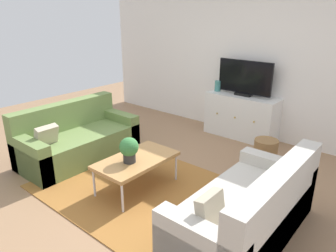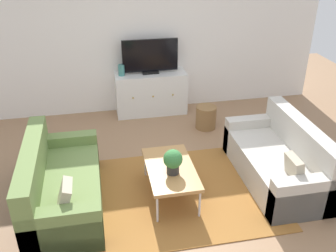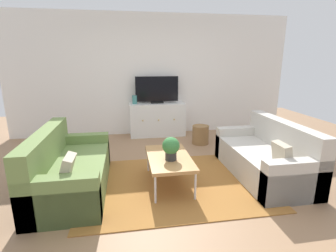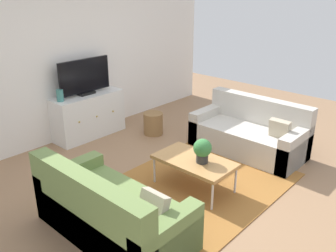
{
  "view_description": "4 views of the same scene",
  "coord_description": "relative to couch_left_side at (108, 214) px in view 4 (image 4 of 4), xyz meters",
  "views": [
    {
      "loc": [
        2.48,
        -2.6,
        2.12
      ],
      "look_at": [
        0.0,
        0.36,
        0.71
      ],
      "focal_mm": 33.89,
      "sensor_mm": 36.0,
      "label": 1
    },
    {
      "loc": [
        -0.85,
        -3.93,
        3.03
      ],
      "look_at": [
        0.0,
        0.36,
        0.71
      ],
      "focal_mm": 40.53,
      "sensor_mm": 36.0,
      "label": 2
    },
    {
      "loc": [
        -0.62,
        -3.37,
        1.7
      ],
      "look_at": [
        0.0,
        0.36,
        0.71
      ],
      "focal_mm": 27.15,
      "sensor_mm": 36.0,
      "label": 3
    },
    {
      "loc": [
        -3.32,
        -2.66,
        2.51
      ],
      "look_at": [
        0.0,
        0.36,
        0.71
      ],
      "focal_mm": 38.57,
      "sensor_mm": 36.0,
      "label": 4
    }
  ],
  "objects": [
    {
      "name": "glass_vase",
      "position": [
        1.0,
        2.37,
        0.57
      ],
      "size": [
        0.11,
        0.11,
        0.19
      ],
      "primitive_type": "cylinder",
      "color": "teal",
      "rests_on": "tv_console"
    },
    {
      "name": "ground_plane",
      "position": [
        1.44,
        0.1,
        -0.28
      ],
      "size": [
        10.0,
        10.0,
        0.0
      ],
      "primitive_type": "plane",
      "color": "#997251"
    },
    {
      "name": "flat_screen_tv",
      "position": [
        1.51,
        2.39,
        0.77
      ],
      "size": [
        0.96,
        0.16,
        0.6
      ],
      "color": "black",
      "rests_on": "tv_console"
    },
    {
      "name": "wicker_basket",
      "position": [
        2.31,
        1.61,
        -0.08
      ],
      "size": [
        0.34,
        0.34,
        0.38
      ],
      "primitive_type": "cylinder",
      "color": "olive",
      "rests_on": "ground_plane"
    },
    {
      "name": "potted_plant",
      "position": [
        1.37,
        -0.17,
        0.31
      ],
      "size": [
        0.23,
        0.23,
        0.31
      ],
      "color": "#2D2D2D",
      "rests_on": "coffee_table"
    },
    {
      "name": "couch_left_side",
      "position": [
        0.0,
        0.0,
        0.0
      ],
      "size": [
        0.84,
        1.72,
        0.82
      ],
      "color": "olive",
      "rests_on": "ground_plane"
    },
    {
      "name": "wall_back",
      "position": [
        1.44,
        2.65,
        1.07
      ],
      "size": [
        6.4,
        0.12,
        2.7
      ],
      "primitive_type": "cube",
      "color": "white",
      "rests_on": "ground_plane"
    },
    {
      "name": "coffee_table",
      "position": [
        1.36,
        -0.05,
        0.11
      ],
      "size": [
        0.58,
        1.02,
        0.42
      ],
      "color": "#B7844C",
      "rests_on": "ground_plane"
    },
    {
      "name": "area_rug",
      "position": [
        1.44,
        -0.05,
        -0.27
      ],
      "size": [
        2.5,
        1.9,
        0.01
      ],
      "primitive_type": "cube",
      "color": "#9E662D",
      "rests_on": "ground_plane"
    },
    {
      "name": "tv_console",
      "position": [
        1.51,
        2.37,
        0.1
      ],
      "size": [
        1.25,
        0.47,
        0.75
      ],
      "color": "white",
      "rests_on": "ground_plane"
    },
    {
      "name": "couch_right_side",
      "position": [
        2.87,
        0.0,
        0.0
      ],
      "size": [
        0.84,
        1.72,
        0.82
      ],
      "color": "beige",
      "rests_on": "ground_plane"
    }
  ]
}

